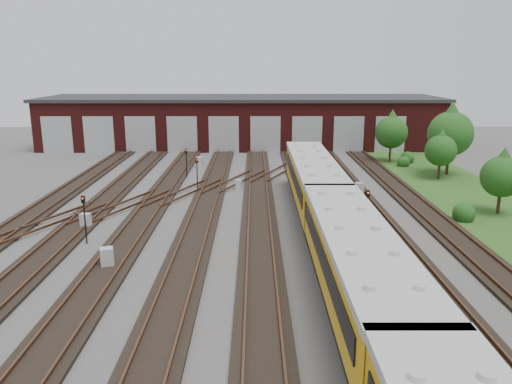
{
  "coord_description": "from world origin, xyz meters",
  "views": [
    {
      "loc": [
        1.68,
        -25.7,
        10.41
      ],
      "look_at": [
        1.78,
        7.08,
        2.0
      ],
      "focal_mm": 35.0,
      "sensor_mm": 36.0,
      "label": 1
    }
  ],
  "objects": [
    {
      "name": "ground",
      "position": [
        0.0,
        0.0,
        0.0
      ],
      "size": [
        120.0,
        120.0,
        0.0
      ],
      "primitive_type": "plane",
      "color": "#4B4846",
      "rests_on": "ground"
    },
    {
      "name": "track_network",
      "position": [
        -0.17,
        0.59,
        0.11
      ],
      "size": [
        30.4,
        70.0,
        0.33
      ],
      "color": "black",
      "rests_on": "ground"
    },
    {
      "name": "maintenance_shed",
      "position": [
        -0.01,
        39.97,
        3.2
      ],
      "size": [
        51.0,
        12.5,
        6.35
      ],
      "color": "#4E1413",
      "rests_on": "ground"
    },
    {
      "name": "grass_verge",
      "position": [
        19.0,
        10.0,
        0.03
      ],
      "size": [
        8.0,
        55.0,
        0.05
      ],
      "primitive_type": "cube",
      "color": "#244F1A",
      "rests_on": "ground"
    },
    {
      "name": "metro_train",
      "position": [
        6.0,
        -5.9,
        2.07
      ],
      "size": [
        3.0,
        48.44,
        3.4
      ],
      "rotation": [
        0.0,
        0.0,
        -0.0
      ],
      "color": "black",
      "rests_on": "ground"
    },
    {
      "name": "signal_mast_0",
      "position": [
        -3.11,
        15.04,
        1.82
      ],
      "size": [
        0.23,
        0.22,
        2.86
      ],
      "rotation": [
        0.0,
        0.0,
        0.14
      ],
      "color": "black",
      "rests_on": "ground"
    },
    {
      "name": "signal_mast_1",
      "position": [
        -8.35,
        2.45,
        1.88
      ],
      "size": [
        0.23,
        0.21,
        2.96
      ],
      "rotation": [
        0.0,
        0.0,
        0.06
      ],
      "color": "black",
      "rests_on": "ground"
    },
    {
      "name": "signal_mast_2",
      "position": [
        -4.77,
        20.71,
        1.74
      ],
      "size": [
        0.23,
        0.21,
        2.71
      ],
      "rotation": [
        0.0,
        0.0,
        0.03
      ],
      "color": "black",
      "rests_on": "ground"
    },
    {
      "name": "signal_mast_3",
      "position": [
        8.66,
        4.0,
        1.86
      ],
      "size": [
        0.26,
        0.24,
        2.89
      ],
      "rotation": [
        0.0,
        0.0,
        0.13
      ],
      "color": "black",
      "rests_on": "ground"
    },
    {
      "name": "relay_cabinet_0",
      "position": [
        -9.34,
        5.34,
        0.5
      ],
      "size": [
        0.69,
        0.61,
        1.0
      ],
      "primitive_type": "cube",
      "rotation": [
        0.0,
        0.0,
        -0.21
      ],
      "color": "#B5B8BB",
      "rests_on": "ground"
    },
    {
      "name": "relay_cabinet_1",
      "position": [
        -4.04,
        25.27,
        0.54
      ],
      "size": [
        0.72,
        0.63,
        1.08
      ],
      "primitive_type": "cube",
      "rotation": [
        0.0,
        0.0,
        -0.15
      ],
      "color": "#B5B8BB",
      "rests_on": "ground"
    },
    {
      "name": "relay_cabinet_2",
      "position": [
        -6.06,
        -1.24,
        0.56
      ],
      "size": [
        0.82,
        0.75,
        1.13
      ],
      "primitive_type": "cube",
      "rotation": [
        0.0,
        0.0,
        0.33
      ],
      "color": "#B5B8BB",
      "rests_on": "ground"
    },
    {
      "name": "relay_cabinet_3",
      "position": [
        0.33,
        15.76,
        0.43
      ],
      "size": [
        0.57,
        0.5,
        0.86
      ],
      "primitive_type": "cube",
      "rotation": [
        0.0,
        0.0,
        -0.15
      ],
      "color": "#B5B8BB",
      "rests_on": "ground"
    },
    {
      "name": "relay_cabinet_4",
      "position": [
        10.22,
        13.66,
        0.54
      ],
      "size": [
        0.7,
        0.6,
        1.08
      ],
      "primitive_type": "cube",
      "rotation": [
        0.0,
        0.0,
        0.1
      ],
      "color": "#B5B8BB",
      "rests_on": "ground"
    },
    {
      "name": "tree_0",
      "position": [
        16.51,
        28.08,
        3.68
      ],
      "size": [
        3.46,
        3.46,
        5.73
      ],
      "color": "#342317",
      "rests_on": "ground"
    },
    {
      "name": "tree_1",
      "position": [
        18.84,
        19.59,
        3.06
      ],
      "size": [
        2.88,
        2.88,
        4.77
      ],
      "color": "#342317",
      "rests_on": "ground"
    },
    {
      "name": "tree_2",
      "position": [
        20.32,
        21.48,
        4.52
      ],
      "size": [
        4.25,
        4.25,
        7.04
      ],
      "color": "#342317",
      "rests_on": "ground"
    },
    {
      "name": "tree_3",
      "position": [
        19.08,
        8.42,
        3.12
      ],
      "size": [
        2.93,
        2.93,
        4.85
      ],
      "color": "#342317",
      "rests_on": "ground"
    },
    {
      "name": "bush_0",
      "position": [
        16.0,
        6.87,
        0.76
      ],
      "size": [
        1.51,
        1.51,
        1.51
      ],
      "primitive_type": "sphere",
      "color": "#164714",
      "rests_on": "ground"
    },
    {
      "name": "bush_1",
      "position": [
        17.32,
        25.58,
        0.65
      ],
      "size": [
        1.3,
        1.3,
        1.3
      ],
      "primitive_type": "sphere",
      "color": "#164714",
      "rests_on": "ground"
    },
    {
      "name": "bush_2",
      "position": [
        18.25,
        27.43,
        0.74
      ],
      "size": [
        1.49,
        1.49,
        1.49
      ],
      "primitive_type": "sphere",
      "color": "#164714",
      "rests_on": "ground"
    }
  ]
}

